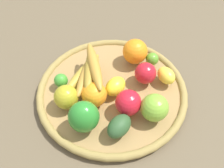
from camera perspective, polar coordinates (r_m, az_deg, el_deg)
ground_plane at (r=0.83m, az=-0.00°, el=-2.24°), size 2.40×2.40×0.00m
basket at (r=0.82m, az=-0.00°, el=-1.59°), size 0.45×0.45×0.03m
lime_0 at (r=0.81m, az=-10.59°, el=0.72°), size 0.06×0.06×0.04m
apple_1 at (r=0.73m, az=3.42°, el=-3.88°), size 0.10×0.10×0.07m
lemon_1 at (r=0.78m, az=0.72°, el=-0.49°), size 0.06×0.08×0.05m
banana_bunch at (r=0.80m, az=-5.29°, el=2.58°), size 0.14×0.19×0.09m
avocado at (r=0.70m, az=1.50°, el=-8.78°), size 0.07×0.08×0.05m
apple_0 at (r=0.73m, az=8.84°, el=-4.88°), size 0.10×0.10×0.08m
apple_2 at (r=0.81m, az=6.98°, el=2.27°), size 0.08×0.08×0.06m
bell_pepper at (r=0.70m, az=-5.90°, el=-6.80°), size 0.11×0.11×0.09m
apple_3 at (r=0.76m, az=-9.52°, el=-2.69°), size 0.10×0.10×0.07m
lime_1 at (r=0.87m, az=8.36°, el=5.17°), size 0.06×0.06×0.04m
orange_1 at (r=0.86m, az=4.83°, el=6.77°), size 0.10×0.10×0.08m
orange_0 at (r=0.75m, az=-3.75°, el=-2.19°), size 0.08×0.08×0.07m
lemon_0 at (r=0.83m, az=11.23°, el=1.75°), size 0.08×0.07×0.05m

